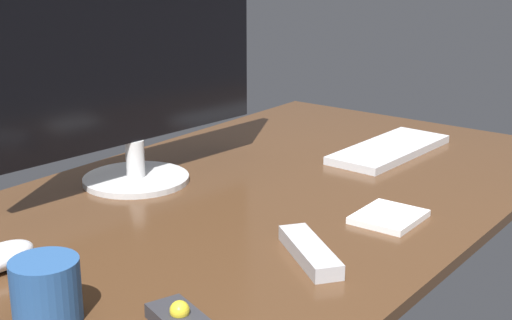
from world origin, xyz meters
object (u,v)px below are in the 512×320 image
object	(u,v)px
keyboard	(389,149)
tv_remote	(310,251)
monitor	(131,69)
notepad	(389,217)
computer_mouse	(1,257)
coffee_mug	(46,291)

from	to	relation	value
keyboard	tv_remote	world-z (taller)	tv_remote
keyboard	tv_remote	bearing A→B (deg)	-161.36
monitor	keyboard	distance (cm)	62.92
tv_remote	notepad	bearing A→B (deg)	-58.82
computer_mouse	notepad	xyz separation A→B (cm)	(52.95, -37.12, -1.25)
monitor	coffee_mug	world-z (taller)	monitor
keyboard	coffee_mug	distance (cm)	96.30
keyboard	computer_mouse	bearing A→B (deg)	171.48
computer_mouse	coffee_mug	size ratio (longest dim) A/B	1.28
notepad	monitor	bearing A→B (deg)	103.51
coffee_mug	tv_remote	bearing A→B (deg)	-24.44
tv_remote	notepad	xyz separation A→B (cm)	(22.06, -2.18, -0.61)
notepad	keyboard	bearing A→B (deg)	27.27
monitor	keyboard	size ratio (longest dim) A/B	1.85
computer_mouse	monitor	bearing A→B (deg)	12.06
monitor	notepad	xyz separation A→B (cm)	(12.18, -50.68, -22.58)
computer_mouse	notepad	size ratio (longest dim) A/B	0.95
tv_remote	coffee_mug	distance (cm)	40.23
tv_remote	notepad	distance (cm)	22.17
monitor	computer_mouse	world-z (taller)	monitor
tv_remote	computer_mouse	bearing A→B (deg)	78.29
computer_mouse	coffee_mug	world-z (taller)	coffee_mug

